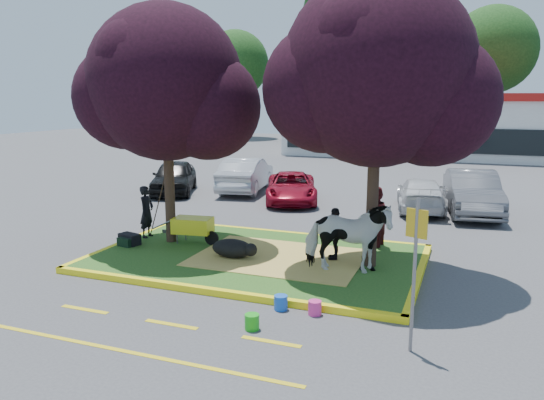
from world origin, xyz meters
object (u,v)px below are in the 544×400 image
(bucket_pink, at_px, (315,308))
(car_silver, at_px, (246,175))
(handler, at_px, (147,212))
(sign_post, at_px, (415,258))
(bucket_blue, at_px, (281,303))
(cow, at_px, (347,237))
(calf, at_px, (232,248))
(bucket_green, at_px, (252,322))
(wheelbarrow, at_px, (193,226))
(car_black, at_px, (174,177))

(bucket_pink, xyz_separation_m, car_silver, (-6.77, 12.16, 0.62))
(handler, height_order, bucket_pink, handler)
(sign_post, distance_m, bucket_blue, 3.14)
(cow, xyz_separation_m, calf, (-2.99, 0.12, -0.61))
(bucket_blue, bearing_deg, cow, 70.61)
(bucket_green, height_order, bucket_blue, bucket_blue)
(wheelbarrow, bearing_deg, bucket_green, -57.87)
(car_black, bearing_deg, car_silver, 5.24)
(cow, bearing_deg, sign_post, -160.80)
(calf, xyz_separation_m, sign_post, (4.82, -3.30, 1.24))
(cow, xyz_separation_m, wheelbarrow, (-4.59, 0.97, -0.35))
(calf, relative_size, bucket_pink, 3.89)
(bucket_green, relative_size, bucket_blue, 0.99)
(handler, xyz_separation_m, car_silver, (-0.70, 8.79, -0.15))
(cow, xyz_separation_m, bucket_blue, (-0.81, -2.29, -0.85))
(bucket_green, bearing_deg, sign_post, 3.32)
(handler, distance_m, bucket_pink, 6.99)
(cow, xyz_separation_m, car_black, (-9.69, 8.39, -0.28))
(bucket_pink, height_order, car_black, car_black)
(bucket_green, bearing_deg, bucket_blue, 80.24)
(calf, bearing_deg, wheelbarrow, 145.87)
(bucket_blue, bearing_deg, sign_post, -18.67)
(wheelbarrow, xyz_separation_m, sign_post, (6.41, -4.14, 0.98))
(calf, height_order, car_silver, car_silver)
(calf, relative_size, bucket_green, 3.79)
(calf, bearing_deg, handler, 157.16)
(sign_post, xyz_separation_m, car_black, (-11.51, 11.57, -0.91))
(sign_post, xyz_separation_m, bucket_pink, (-1.92, 0.89, -1.48))
(handler, bearing_deg, sign_post, -121.38)
(handler, height_order, wheelbarrow, handler)
(cow, xyz_separation_m, bucket_green, (-0.99, -3.34, -0.85))
(handler, bearing_deg, bucket_blue, -125.44)
(bucket_pink, bearing_deg, calf, 140.24)
(cow, distance_m, car_silver, 12.03)
(cow, bearing_deg, bucket_pink, 166.86)
(calf, xyz_separation_m, car_silver, (-3.88, 9.75, 0.37))
(cow, xyz_separation_m, handler, (-6.18, 1.08, -0.09))
(wheelbarrow, distance_m, bucket_green, 5.64)
(handler, bearing_deg, car_silver, 1.12)
(wheelbarrow, distance_m, sign_post, 7.70)
(sign_post, height_order, bucket_pink, sign_post)
(handler, bearing_deg, car_black, 22.27)
(handler, bearing_deg, cow, -103.27)
(cow, distance_m, calf, 3.06)
(bucket_pink, bearing_deg, wheelbarrow, 144.06)
(calf, distance_m, car_black, 10.65)
(handler, relative_size, bucket_blue, 5.13)
(calf, distance_m, handler, 3.36)
(cow, xyz_separation_m, bucket_pink, (-0.10, -2.29, -0.85))
(handler, height_order, bucket_green, handler)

